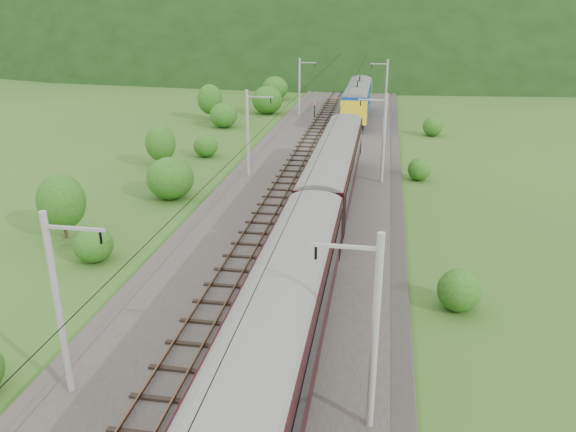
# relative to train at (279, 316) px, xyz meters

# --- Properties ---
(ground) EXTENTS (600.00, 600.00, 0.00)m
(ground) POSITION_rel_train_xyz_m (-2.40, -1.49, -3.85)
(ground) COLOR #28541A
(ground) RESTS_ON ground
(railbed) EXTENTS (14.00, 220.00, 0.30)m
(railbed) POSITION_rel_train_xyz_m (-2.40, 8.51, -3.70)
(railbed) COLOR #38332D
(railbed) RESTS_ON ground
(track_left) EXTENTS (2.40, 220.00, 0.27)m
(track_left) POSITION_rel_train_xyz_m (-4.80, 8.51, -3.47)
(track_left) COLOR #513522
(track_left) RESTS_ON railbed
(track_right) EXTENTS (2.40, 220.00, 0.27)m
(track_right) POSITION_rel_train_xyz_m (0.00, 8.51, -3.47)
(track_right) COLOR #513522
(track_right) RESTS_ON railbed
(catenary_left) EXTENTS (2.54, 192.28, 8.00)m
(catenary_left) POSITION_rel_train_xyz_m (-8.52, 30.51, 0.65)
(catenary_left) COLOR gray
(catenary_left) RESTS_ON railbed
(catenary_right) EXTENTS (2.54, 192.28, 8.00)m
(catenary_right) POSITION_rel_train_xyz_m (3.72, 30.51, 0.65)
(catenary_right) COLOR gray
(catenary_right) RESTS_ON railbed
(overhead_wires) EXTENTS (4.83, 198.00, 0.03)m
(overhead_wires) POSITION_rel_train_xyz_m (-2.40, 8.51, 3.25)
(overhead_wires) COLOR black
(overhead_wires) RESTS_ON ground
(mountain_main) EXTENTS (504.00, 360.00, 244.00)m
(mountain_main) POSITION_rel_train_xyz_m (-2.40, 258.51, -3.85)
(mountain_main) COLOR black
(mountain_main) RESTS_ON ground
(mountain_ridge) EXTENTS (336.00, 280.00, 132.00)m
(mountain_ridge) POSITION_rel_train_xyz_m (-122.40, 298.51, -3.85)
(mountain_ridge) COLOR black
(mountain_ridge) RESTS_ON ground
(train) EXTENTS (3.29, 132.33, 5.74)m
(train) POSITION_rel_train_xyz_m (0.00, 0.00, 0.00)
(train) COLOR black
(train) RESTS_ON ground
(hazard_post_near) EXTENTS (0.17, 0.17, 1.58)m
(hazard_post_near) POSITION_rel_train_xyz_m (-2.73, 28.06, -2.76)
(hazard_post_near) COLOR red
(hazard_post_near) RESTS_ON railbed
(hazard_post_far) EXTENTS (0.18, 0.18, 1.70)m
(hazard_post_far) POSITION_rel_train_xyz_m (-2.30, 67.40, -2.70)
(hazard_post_far) COLOR red
(hazard_post_far) RESTS_ON railbed
(signal) EXTENTS (0.22, 0.22, 1.98)m
(signal) POSITION_rel_train_xyz_m (-6.12, 60.71, -2.38)
(signal) COLOR black
(signal) RESTS_ON railbed
(vegetation_left) EXTENTS (11.78, 145.38, 5.24)m
(vegetation_left) POSITION_rel_train_xyz_m (-16.64, 26.81, -1.76)
(vegetation_left) COLOR #1F4913
(vegetation_left) RESTS_ON ground
(vegetation_right) EXTENTS (6.91, 94.68, 2.20)m
(vegetation_right) POSITION_rel_train_xyz_m (9.09, 14.47, -2.85)
(vegetation_right) COLOR #1F4913
(vegetation_right) RESTS_ON ground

